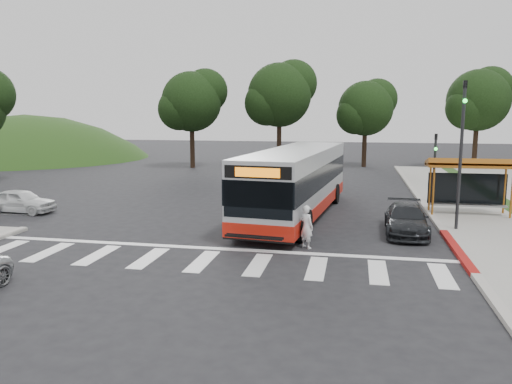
# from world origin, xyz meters

# --- Properties ---
(ground) EXTENTS (140.00, 140.00, 0.00)m
(ground) POSITION_xyz_m (0.00, 0.00, 0.00)
(ground) COLOR black
(ground) RESTS_ON ground
(sidewalk_east) EXTENTS (4.00, 40.00, 0.12)m
(sidewalk_east) POSITION_xyz_m (11.00, 8.00, 0.06)
(sidewalk_east) COLOR gray
(sidewalk_east) RESTS_ON ground
(curb_east) EXTENTS (0.30, 40.00, 0.15)m
(curb_east) POSITION_xyz_m (9.00, 8.00, 0.07)
(curb_east) COLOR #9E9991
(curb_east) RESTS_ON ground
(curb_east_red) EXTENTS (0.32, 6.00, 0.15)m
(curb_east_red) POSITION_xyz_m (9.00, -2.00, 0.08)
(curb_east_red) COLOR maroon
(curb_east_red) RESTS_ON ground
(hillside_nw) EXTENTS (44.00, 44.00, 10.00)m
(hillside_nw) POSITION_xyz_m (-32.00, 30.00, 0.00)
(hillside_nw) COLOR #253E13
(hillside_nw) RESTS_ON ground
(crosswalk_ladder) EXTENTS (18.00, 2.60, 0.01)m
(crosswalk_ladder) POSITION_xyz_m (0.00, -5.00, 0.01)
(crosswalk_ladder) COLOR silver
(crosswalk_ladder) RESTS_ON ground
(bus_shelter) EXTENTS (4.20, 1.60, 2.86)m
(bus_shelter) POSITION_xyz_m (10.80, 5.10, 2.35)
(bus_shelter) COLOR #A25D1B
(bus_shelter) RESTS_ON sidewalk_east
(traffic_signal_ne_tall) EXTENTS (0.18, 0.37, 6.50)m
(traffic_signal_ne_tall) POSITION_xyz_m (9.60, 1.49, 3.88)
(traffic_signal_ne_tall) COLOR black
(traffic_signal_ne_tall) RESTS_ON ground
(traffic_signal_ne_short) EXTENTS (0.18, 0.37, 4.00)m
(traffic_signal_ne_short) POSITION_xyz_m (9.60, 8.49, 2.48)
(traffic_signal_ne_short) COLOR black
(traffic_signal_ne_short) RESTS_ON ground
(tree_ne_a) EXTENTS (6.16, 5.74, 9.30)m
(tree_ne_a) POSITION_xyz_m (16.08, 28.06, 6.39)
(tree_ne_a) COLOR black
(tree_ne_a) RESTS_ON parking_lot
(tree_north_a) EXTENTS (6.60, 6.15, 10.17)m
(tree_north_a) POSITION_xyz_m (-1.92, 26.07, 6.92)
(tree_north_a) COLOR black
(tree_north_a) RESTS_ON ground
(tree_north_b) EXTENTS (5.72, 5.33, 8.43)m
(tree_north_b) POSITION_xyz_m (6.07, 28.06, 5.66)
(tree_north_b) COLOR black
(tree_north_b) RESTS_ON ground
(tree_north_c) EXTENTS (6.16, 5.74, 9.30)m
(tree_north_c) POSITION_xyz_m (-9.92, 24.06, 6.29)
(tree_north_c) COLOR black
(tree_north_c) RESTS_ON ground
(transit_bus) EXTENTS (4.24, 13.29, 3.37)m
(transit_bus) POSITION_xyz_m (2.32, 3.40, 1.69)
(transit_bus) COLOR #BABDBF
(transit_bus) RESTS_ON ground
(pedestrian) EXTENTS (0.73, 0.69, 1.67)m
(pedestrian) POSITION_xyz_m (3.40, -2.50, 0.84)
(pedestrian) COLOR white
(pedestrian) RESTS_ON ground
(dark_sedan) EXTENTS (1.89, 4.37, 1.25)m
(dark_sedan) POSITION_xyz_m (7.39, 0.63, 0.63)
(dark_sedan) COLOR black
(dark_sedan) RESTS_ON ground
(west_car_white) EXTENTS (3.69, 1.64, 1.23)m
(west_car_white) POSITION_xyz_m (-11.87, 1.50, 0.62)
(west_car_white) COLOR silver
(west_car_white) RESTS_ON ground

